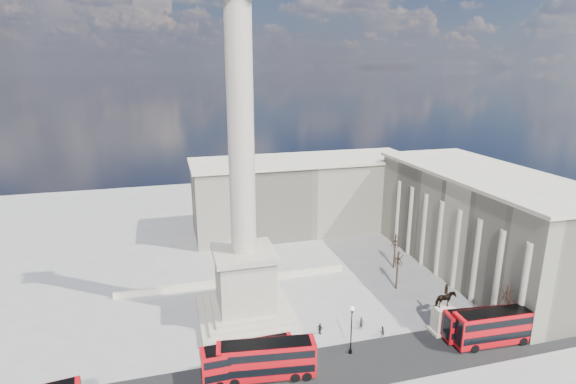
# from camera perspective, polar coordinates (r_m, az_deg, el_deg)

# --- Properties ---
(ground) EXTENTS (180.00, 180.00, 0.00)m
(ground) POSITION_cam_1_polar(r_m,az_deg,el_deg) (66.86, -4.56, -17.60)
(ground) COLOR #9E9C96
(ground) RESTS_ON ground
(asphalt_road) EXTENTS (120.00, 9.00, 0.01)m
(asphalt_road) POSITION_cam_1_polar(r_m,az_deg,el_deg) (59.92, 2.47, -21.99)
(asphalt_road) COLOR black
(asphalt_road) RESTS_ON ground
(nelsons_column) EXTENTS (14.00, 14.00, 49.85)m
(nelsons_column) POSITION_cam_1_polar(r_m,az_deg,el_deg) (65.36, -5.64, -5.69)
(nelsons_column) COLOR #B9AF9A
(nelsons_column) RESTS_ON ground
(balustrade_wall) EXTENTS (40.00, 0.60, 1.10)m
(balustrade_wall) POSITION_cam_1_polar(r_m,az_deg,el_deg) (80.32, -6.77, -11.17)
(balustrade_wall) COLOR beige
(balustrade_wall) RESTS_ON ground
(building_east) EXTENTS (19.00, 46.00, 18.60)m
(building_east) POSITION_cam_1_polar(r_m,az_deg,el_deg) (89.40, 23.58, -3.51)
(building_east) COLOR #B2AD92
(building_east) RESTS_ON ground
(building_northeast) EXTENTS (51.00, 17.00, 16.60)m
(building_northeast) POSITION_cam_1_polar(r_m,az_deg,el_deg) (103.64, 2.02, -0.26)
(building_northeast) COLOR #B2AD92
(building_northeast) RESTS_ON ground
(red_bus_a) EXTENTS (12.11, 4.25, 4.81)m
(red_bus_a) POSITION_cam_1_polar(r_m,az_deg,el_deg) (57.79, -2.67, -20.48)
(red_bus_a) COLOR red
(red_bus_a) RESTS_ON ground
(red_bus_b) EXTENTS (11.33, 2.91, 4.57)m
(red_bus_b) POSITION_cam_1_polar(r_m,az_deg,el_deg) (58.02, -4.99, -20.51)
(red_bus_b) COLOR red
(red_bus_b) RESTS_ON ground
(red_bus_c) EXTENTS (12.25, 3.38, 4.92)m
(red_bus_c) POSITION_cam_1_polar(r_m,az_deg,el_deg) (69.63, 25.03, -15.21)
(red_bus_c) COLOR red
(red_bus_c) RESTS_ON ground
(red_bus_d) EXTENTS (11.01, 3.69, 4.38)m
(red_bus_d) POSITION_cam_1_polar(r_m,az_deg,el_deg) (69.99, 23.52, -15.13)
(red_bus_d) COLOR red
(red_bus_d) RESTS_ON ground
(victorian_lamp) EXTENTS (0.59, 0.59, 6.90)m
(victorian_lamp) POSITION_cam_1_polar(r_m,az_deg,el_deg) (61.42, 8.06, -16.50)
(victorian_lamp) COLOR black
(victorian_lamp) RESTS_ON ground
(equestrian_statue) EXTENTS (3.54, 2.65, 7.49)m
(equestrian_statue) POSITION_cam_1_polar(r_m,az_deg,el_deg) (69.53, 19.15, -14.62)
(equestrian_statue) COLOR beige
(equestrian_statue) RESTS_ON ground
(bare_tree_near) EXTENTS (1.79, 1.79, 7.81)m
(bare_tree_near) POSITION_cam_1_polar(r_m,az_deg,el_deg) (71.03, 26.11, -11.46)
(bare_tree_near) COLOR #332319
(bare_tree_near) RESTS_ON ground
(bare_tree_mid) EXTENTS (1.90, 1.90, 7.22)m
(bare_tree_mid) POSITION_cam_1_polar(r_m,az_deg,el_deg) (78.26, 13.81, -8.13)
(bare_tree_mid) COLOR #332319
(bare_tree_mid) RESTS_ON ground
(bare_tree_far) EXTENTS (1.74, 1.74, 7.09)m
(bare_tree_far) POSITION_cam_1_polar(r_m,az_deg,el_deg) (86.05, 13.49, -5.98)
(bare_tree_far) COLOR #332319
(bare_tree_far) RESTS_ON ground
(pedestrian_walking) EXTENTS (0.74, 0.55, 1.84)m
(pedestrian_walking) POSITION_cam_1_polar(r_m,az_deg,el_deg) (68.18, 9.29, -16.14)
(pedestrian_walking) COLOR #272223
(pedestrian_walking) RESTS_ON ground
(pedestrian_standing) EXTENTS (0.86, 0.74, 1.52)m
(pedestrian_standing) POSITION_cam_1_polar(r_m,az_deg,el_deg) (67.27, 11.86, -16.92)
(pedestrian_standing) COLOR #272223
(pedestrian_standing) RESTS_ON ground
(pedestrian_crossing) EXTENTS (0.97, 1.04, 1.71)m
(pedestrian_crossing) POSITION_cam_1_polar(r_m,az_deg,el_deg) (66.45, 4.10, -16.94)
(pedestrian_crossing) COLOR #272223
(pedestrian_crossing) RESTS_ON ground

